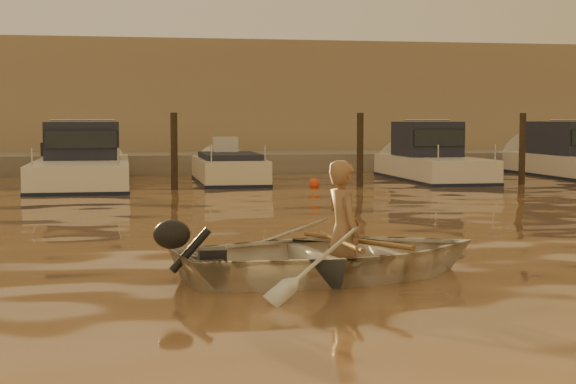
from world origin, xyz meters
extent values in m
plane|color=brown|center=(0.00, 0.00, 0.00)|extent=(160.00, 160.00, 0.00)
imported|color=silver|center=(0.91, 0.60, 0.26)|extent=(4.09, 3.22, 0.77)
imported|color=#9B714D|center=(1.01, 0.61, 0.53)|extent=(0.49, 0.66, 1.66)
cylinder|color=brown|center=(1.16, 0.64, 0.42)|extent=(0.83, 1.98, 0.13)
cylinder|color=brown|center=(0.96, 0.61, 0.42)|extent=(0.07, 2.10, 0.13)
cylinder|color=#2D2319|center=(-0.20, 13.80, 0.90)|extent=(0.18, 0.18, 2.20)
cylinder|color=#2D2319|center=(4.80, 13.80, 0.90)|extent=(0.18, 0.18, 2.20)
cylinder|color=#2D2319|center=(9.50, 13.80, 0.90)|extent=(0.18, 0.18, 2.20)
sphere|color=silver|center=(-1.71, 12.51, 0.10)|extent=(0.30, 0.30, 0.30)
sphere|color=#E2481A|center=(3.54, 13.84, 0.10)|extent=(0.30, 0.30, 0.30)
sphere|color=silver|center=(8.15, 13.60, 0.10)|extent=(0.30, 0.30, 0.30)
cube|color=gray|center=(0.00, 21.50, 0.15)|extent=(52.00, 4.00, 1.00)
cube|color=#9E8466|center=(0.00, 27.00, 2.40)|extent=(46.00, 7.00, 4.80)
camera|label=1|loc=(-1.49, -9.28, 1.84)|focal=55.00mm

